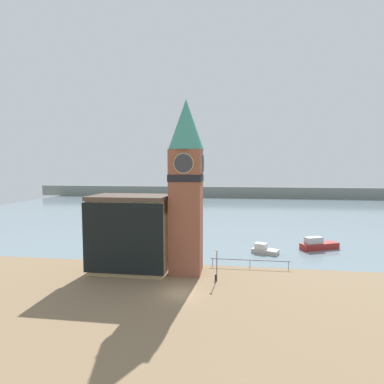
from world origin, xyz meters
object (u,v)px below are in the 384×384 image
pier_building (131,233)px  mooring_bollard_near (216,277)px  lamp_post (217,259)px  boat_near (264,250)px  boat_far (318,245)px  clock_tower (186,182)px

pier_building → mooring_bollard_near: (11.50, -2.24, -4.66)m
lamp_post → boat_near: bearing=61.9°
boat_near → lamp_post: (-6.97, -13.06, 2.17)m
boat_near → boat_far: 9.96m
boat_near → lamp_post: bearing=-93.8°
lamp_post → clock_tower: bearing=147.7°
boat_far → mooring_bollard_near: (-16.40, -16.60, -0.36)m
clock_tower → pier_building: bearing=-176.8°
clock_tower → pier_building: size_ratio=2.18×
mooring_bollard_near → lamp_post: lamp_post is taller
pier_building → lamp_post: size_ratio=2.65×
clock_tower → mooring_bollard_near: clock_tower is taller
boat_far → mooring_bollard_near: boat_far is taller
boat_far → mooring_bollard_near: bearing=-158.3°
clock_tower → lamp_post: (4.16, -2.63, -9.20)m
clock_tower → boat_near: (11.13, 10.43, -11.37)m
mooring_bollard_near → clock_tower: bearing=146.8°
clock_tower → pier_building: clock_tower is taller
mooring_bollard_near → lamp_post: 2.30m
pier_building → lamp_post: (11.61, -2.22, -2.36)m
pier_building → boat_far: size_ratio=1.51×
clock_tower → boat_near: clock_tower is taller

